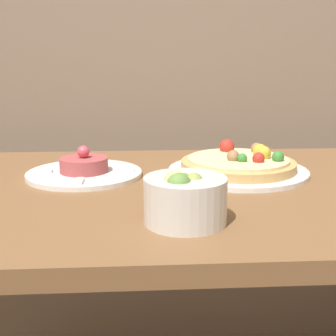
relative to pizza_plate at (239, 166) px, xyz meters
name	(u,v)px	position (x,y,z in m)	size (l,w,h in m)	color
dining_table	(188,232)	(-0.12, -0.10, -0.12)	(1.41, 0.73, 0.75)	brown
pizza_plate	(239,166)	(0.00, 0.00, 0.00)	(0.31, 0.31, 0.06)	white
tartare_plate	(84,170)	(-0.34, 0.00, 0.00)	(0.25, 0.25, 0.07)	white
small_bowl	(185,198)	(-0.15, -0.31, 0.02)	(0.13, 0.13, 0.09)	silver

